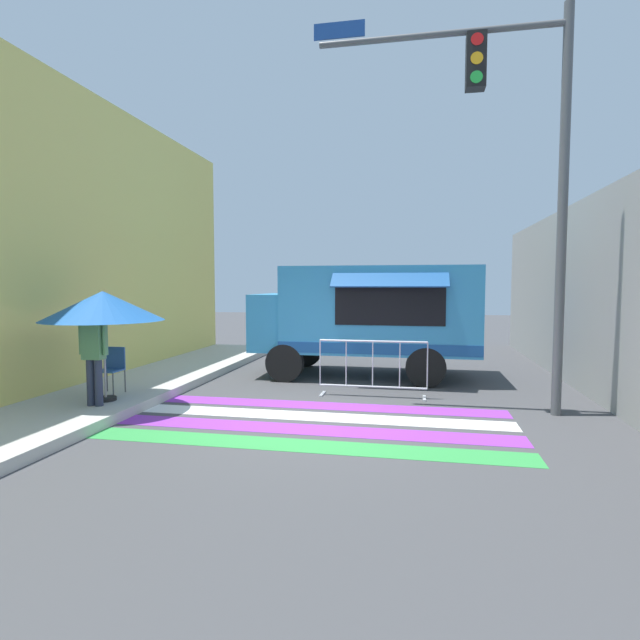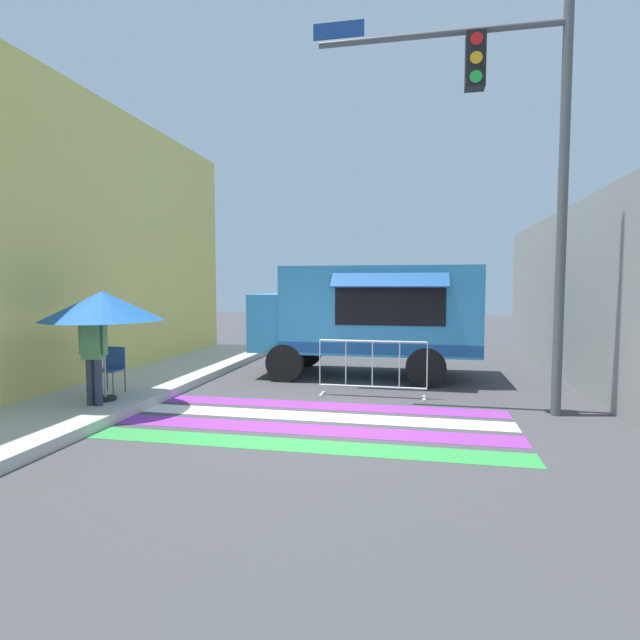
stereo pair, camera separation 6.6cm
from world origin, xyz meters
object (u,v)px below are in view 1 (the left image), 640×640
object	(u,v)px
folding_chair	(112,366)
vendor_person	(94,349)
patio_umbrella	(103,306)
food_truck	(364,312)
barricade_front	(373,369)
traffic_signal_pole	(515,141)

from	to	relation	value
folding_chair	vendor_person	xyz separation A→B (m)	(0.31, -0.96, 0.44)
patio_umbrella	folding_chair	size ratio (longest dim) A/B	2.39
food_truck	folding_chair	bearing A→B (deg)	-140.44
folding_chair	barricade_front	world-z (taller)	barricade_front
barricade_front	food_truck	bearing A→B (deg)	100.42
folding_chair	barricade_front	distance (m)	4.96
vendor_person	barricade_front	xyz separation A→B (m)	(4.46, 2.32, -0.57)
traffic_signal_pole	patio_umbrella	bearing A→B (deg)	-170.39
traffic_signal_pole	vendor_person	bearing A→B (deg)	-167.33
folding_chair	traffic_signal_pole	bearing A→B (deg)	25.13
food_truck	barricade_front	world-z (taller)	food_truck
traffic_signal_pole	vendor_person	xyz separation A→B (m)	(-6.86, -1.54, -3.47)
traffic_signal_pole	barricade_front	world-z (taller)	traffic_signal_pole
food_truck	barricade_front	distance (m)	2.48
folding_chair	vendor_person	world-z (taller)	vendor_person
patio_umbrella	vendor_person	world-z (taller)	patio_umbrella
traffic_signal_pole	vendor_person	distance (m)	7.84
food_truck	barricade_front	xyz separation A→B (m)	(0.41, -2.24, -0.99)
vendor_person	traffic_signal_pole	bearing A→B (deg)	1.94
food_truck	patio_umbrella	bearing A→B (deg)	-134.43
food_truck	traffic_signal_pole	world-z (taller)	traffic_signal_pole
vendor_person	barricade_front	bearing A→B (deg)	16.76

